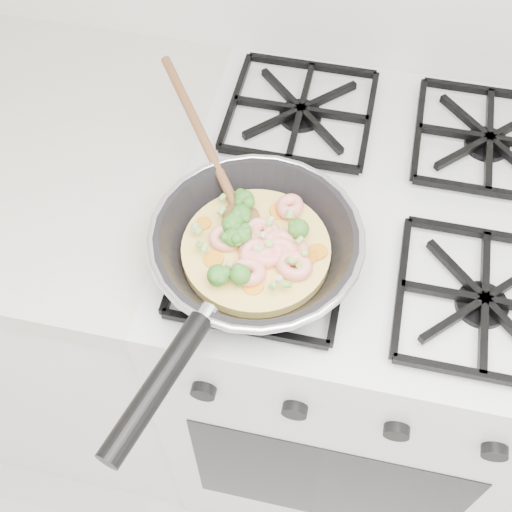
# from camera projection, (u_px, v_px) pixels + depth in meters

# --- Properties ---
(stove) EXTENTS (0.60, 0.60, 0.92)m
(stove) POSITION_uv_depth(u_px,v_px,m) (348.00, 338.00, 1.36)
(stove) COLOR white
(stove) RESTS_ON ground
(skillet) EXTENTS (0.35, 0.60, 0.10)m
(skillet) POSITION_uv_depth(u_px,v_px,m) (254.00, 247.00, 0.88)
(skillet) COLOR black
(skillet) RESTS_ON stove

